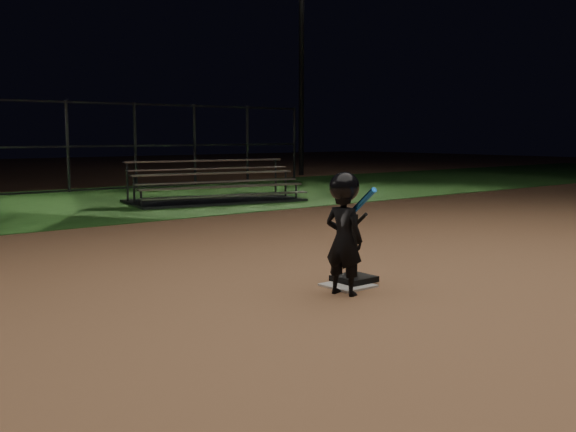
# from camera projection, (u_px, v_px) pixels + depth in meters

# --- Properties ---
(ground) EXTENTS (80.00, 80.00, 0.00)m
(ground) POSITION_uv_depth(u_px,v_px,m) (348.00, 286.00, 6.99)
(ground) COLOR #9F6C48
(ground) RESTS_ON ground
(grass_strip) EXTENTS (60.00, 8.00, 0.01)m
(grass_strip) POSITION_uv_depth(u_px,v_px,m) (32.00, 206.00, 14.70)
(grass_strip) COLOR #1F4C18
(grass_strip) RESTS_ON ground
(home_plate) EXTENTS (0.45, 0.45, 0.02)m
(home_plate) POSITION_uv_depth(u_px,v_px,m) (348.00, 285.00, 6.99)
(home_plate) COLOR beige
(home_plate) RESTS_ON ground
(batting_tee) EXTENTS (0.38, 0.38, 0.72)m
(batting_tee) POSITION_uv_depth(u_px,v_px,m) (354.00, 270.00, 7.11)
(batting_tee) COLOR black
(batting_tee) RESTS_ON home_plate
(child_batter) EXTENTS (0.43, 0.64, 1.22)m
(child_batter) POSITION_uv_depth(u_px,v_px,m) (344.00, 230.00, 6.57)
(child_batter) COLOR black
(child_batter) RESTS_ON ground
(bleacher_right) EXTENTS (4.27, 2.65, 0.97)m
(bleacher_right) POSITION_uv_depth(u_px,v_px,m) (215.00, 193.00, 15.67)
(bleacher_right) COLOR #A2A3A7
(bleacher_right) RESTS_ON ground
(light_pole_right) EXTENTS (0.90, 0.53, 8.30)m
(light_pole_right) POSITION_uv_depth(u_px,v_px,m) (302.00, 46.00, 25.40)
(light_pole_right) COLOR #2D2D30
(light_pole_right) RESTS_ON ground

